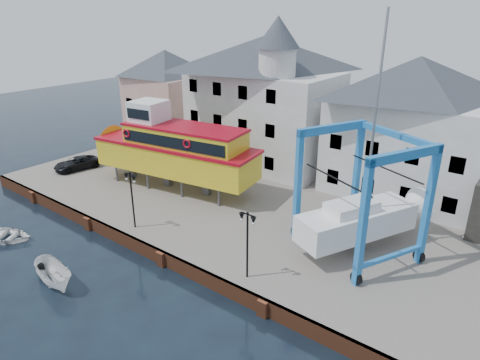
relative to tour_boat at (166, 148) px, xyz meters
The scene contains 13 objects.
ground 12.09m from the tour_boat, 45.92° to the right, with size 140.00×140.00×0.00m, color black.
hardstanding 9.24m from the tour_boat, 20.51° to the left, with size 44.00×22.00×1.00m, color #625953.
quay_wall 11.84m from the tour_boat, 45.55° to the right, with size 44.00×0.47×1.00m.
building_pink 14.32m from the tour_boat, 135.74° to the left, with size 8.00×7.00×10.30m.
building_white_main 11.11m from the tour_boat, 74.05° to the left, with size 14.00×8.30×14.00m.
building_white_right 20.17m from the tour_boat, 33.00° to the left, with size 12.00×8.00×11.20m.
lamp_post_left 7.87m from the tour_boat, 60.95° to the right, with size 1.12×0.32×4.20m.
lamp_post_right 15.44m from the tour_boat, 26.45° to the right, with size 1.12×0.32×4.20m.
tour_boat is the anchor object (origin of this frame).
travel_lift 17.83m from the tour_boat, ahead, with size 8.40×9.80×14.60m.
van 10.72m from the tour_boat, 165.66° to the right, with size 1.96×4.25×1.18m, color black.
motorboat_a 14.75m from the tour_boat, 72.48° to the right, with size 1.47×3.91×1.51m, color white.
motorboat_d 14.02m from the tour_boat, 106.20° to the right, with size 2.96×4.15×0.86m, color white.
Camera 1 is at (18.49, -15.66, 15.51)m, focal length 32.00 mm.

